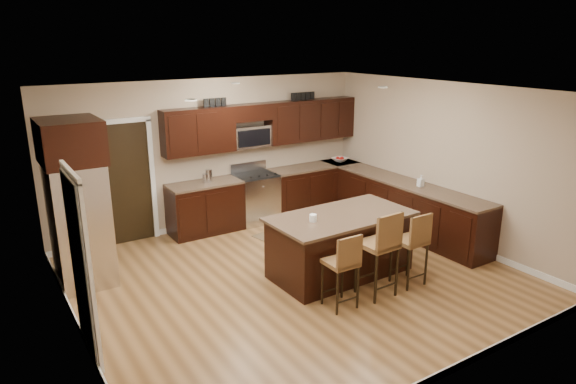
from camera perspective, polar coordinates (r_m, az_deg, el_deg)
floor at (r=7.63m, az=0.99°, el=-9.50°), size 6.00×6.00×0.00m
ceiling at (r=6.88m, az=1.10°, el=11.12°), size 6.00×6.00×0.00m
wall_back at (r=9.48m, az=-8.23°, el=4.25°), size 6.00×0.00×6.00m
wall_left at (r=6.10m, az=-23.22°, el=-4.07°), size 0.00×5.50×5.50m
wall_right at (r=9.09m, az=17.01°, el=3.15°), size 0.00×5.50×5.50m
base_cabinets at (r=9.59m, az=5.70°, el=-1.02°), size 4.02×3.96×0.92m
upper_cabinets at (r=9.71m, az=-2.29°, el=7.66°), size 4.00×0.33×0.80m
range at (r=9.74m, az=-3.64°, el=-0.62°), size 0.76×0.64×1.11m
microwave at (r=9.59m, az=-4.22°, el=6.17°), size 0.76×0.31×0.40m
doorway at (r=9.01m, az=-17.67°, el=0.86°), size 0.85×0.03×2.06m
pantry_door at (r=5.94m, az=-22.14°, el=-7.92°), size 0.03×0.80×2.04m
letter_decor at (r=9.58m, az=-3.07°, el=10.26°), size 2.20×0.03×0.15m
island at (r=7.64m, az=5.82°, el=-6.02°), size 2.13×1.14×0.92m
stool_left at (r=6.60m, az=6.20°, el=-7.83°), size 0.39×0.39×1.03m
stool_mid at (r=6.93m, az=10.35°, el=-5.77°), size 0.47×0.47×1.21m
stool_right at (r=7.37m, az=13.76°, el=-5.28°), size 0.41×0.41×1.08m
refrigerator at (r=7.66m, az=-22.38°, el=-0.98°), size 0.79×0.94×2.35m
floor_mat at (r=9.21m, az=-0.56°, el=-4.69°), size 1.06×0.81×0.01m
fruit_bowl at (r=10.69m, az=5.79°, el=3.61°), size 0.39×0.39×0.08m
soap_bottle at (r=9.10m, az=14.53°, el=1.23°), size 0.09×0.10×0.20m
canister_tall at (r=9.18m, az=-8.79°, el=1.79°), size 0.12×0.12×0.23m
canister_short at (r=9.17m, az=-9.17°, el=1.52°), size 0.11×0.11×0.16m
island_jar at (r=7.16m, az=2.79°, el=-2.89°), size 0.10×0.10×0.10m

